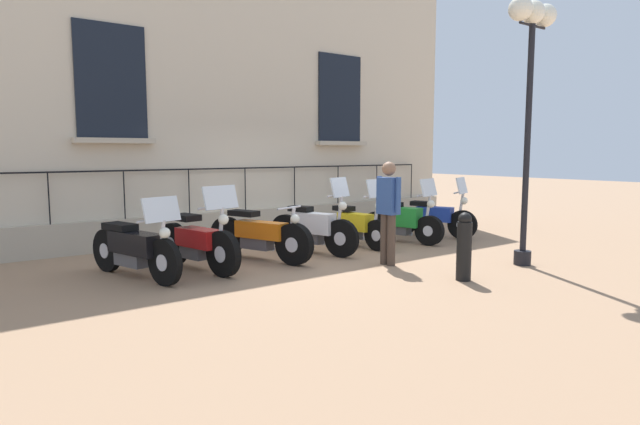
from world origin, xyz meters
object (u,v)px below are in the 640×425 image
motorcycle_black (135,248)px  motorcycle_blue (434,218)px  motorcycle_orange (259,236)px  motorcycle_yellow (355,226)px  bollard (464,246)px  motorcycle_green (404,222)px  motorcycle_white (314,229)px  motorcycle_red (198,243)px  lamppost (531,60)px  pedestrian_standing (388,207)px

motorcycle_black → motorcycle_blue: (0.03, 6.65, -0.03)m
motorcycle_orange → motorcycle_yellow: (-0.01, 2.21, 0.00)m
motorcycle_black → motorcycle_yellow: bearing=90.9°
motorcycle_orange → motorcycle_yellow: bearing=90.1°
motorcycle_black → bollard: bearing=51.6°
motorcycle_blue → bollard: 4.12m
motorcycle_black → motorcycle_green: motorcycle_green is taller
motorcycle_white → motorcycle_red: bearing=-88.7°
motorcycle_blue → bollard: size_ratio=1.86×
motorcycle_yellow → motorcycle_blue: size_ratio=1.00×
motorcycle_white → bollard: 3.08m
motorcycle_red → lamppost: size_ratio=0.47×
motorcycle_black → lamppost: lamppost is taller
motorcycle_orange → pedestrian_standing: pedestrian_standing is taller
motorcycle_green → motorcycle_white: bearing=-93.1°
motorcycle_red → motorcycle_white: motorcycle_white is taller
motorcycle_black → motorcycle_blue: motorcycle_blue is taller
motorcycle_white → bollard: (3.03, 0.53, 0.04)m
motorcycle_white → lamppost: size_ratio=0.44×
motorcycle_green → pedestrian_standing: pedestrian_standing is taller
motorcycle_red → motorcycle_orange: size_ratio=0.94×
motorcycle_blue → bollard: motorcycle_blue is taller
motorcycle_blue → lamppost: size_ratio=0.44×
motorcycle_white → motorcycle_yellow: bearing=94.9°
motorcycle_red → pedestrian_standing: bearing=61.3°
motorcycle_black → bollard: motorcycle_black is taller
motorcycle_black → motorcycle_orange: bearing=91.6°
bollard → motorcycle_blue: bearing=137.2°
motorcycle_black → motorcycle_white: motorcycle_white is taller
motorcycle_orange → lamppost: 5.40m
lamppost → pedestrian_standing: size_ratio=2.48×
motorcycle_yellow → motorcycle_blue: (0.10, 2.25, 0.00)m
motorcycle_black → pedestrian_standing: 4.08m
motorcycle_yellow → bollard: 3.17m
motorcycle_white → lamppost: 4.69m
motorcycle_white → motorcycle_blue: (0.01, 3.33, -0.04)m
motorcycle_orange → pedestrian_standing: bearing=43.0°
motorcycle_red → bollard: bearing=44.0°
motorcycle_black → lamppost: (2.95, 5.55, 2.93)m
pedestrian_standing → motorcycle_white: bearing=-165.4°
motorcycle_yellow → motorcycle_green: 1.19m
motorcycle_orange → pedestrian_standing: size_ratio=1.24×
motorcycle_green → bollard: motorcycle_green is taller
motorcycle_red → motorcycle_green: bearing=89.1°
motorcycle_blue → motorcycle_yellow: bearing=-92.5°
motorcycle_white → motorcycle_blue: size_ratio=1.01×
motorcycle_black → motorcycle_red: (0.08, 0.98, -0.00)m
motorcycle_orange → bollard: bollard is taller
motorcycle_orange → motorcycle_yellow: 2.21m
motorcycle_yellow → motorcycle_blue: 2.25m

